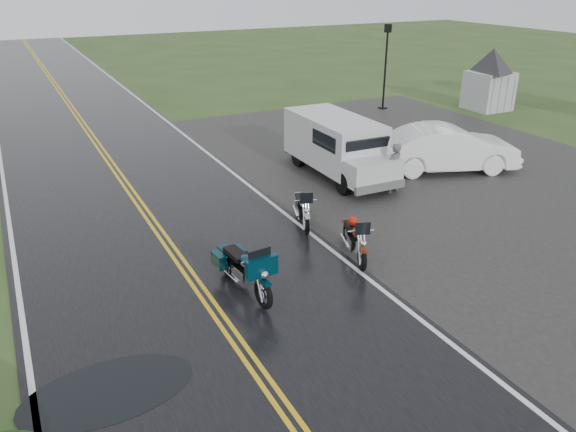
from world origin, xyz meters
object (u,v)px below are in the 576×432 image
object	(u,v)px
visitor_center	(492,64)
motorcycle_red	(363,250)
van_white	(345,164)
person_at_van	(394,169)
sedan_white	(447,149)
motorcycle_teal	(263,283)
motorcycle_silver	(307,217)
lamp_post_far_right	(385,67)

from	to	relation	value
visitor_center	motorcycle_red	size ratio (longest dim) A/B	7.62
motorcycle_red	van_white	world-z (taller)	van_white
person_at_van	sedan_white	bearing A→B (deg)	-176.48
van_white	sedan_white	bearing A→B (deg)	5.35
visitor_center	person_at_van	xyz separation A→B (m)	(-12.13, -7.83, -1.55)
motorcycle_teal	motorcycle_red	bearing A→B (deg)	3.20
motorcycle_red	person_at_van	distance (m)	5.72
van_white	motorcycle_teal	bearing A→B (deg)	-135.26
motorcycle_red	visitor_center	bearing A→B (deg)	55.90
motorcycle_teal	sedan_white	size ratio (longest dim) A/B	0.46
motorcycle_silver	person_at_van	world-z (taller)	person_at_van
motorcycle_silver	person_at_van	size ratio (longest dim) A/B	1.20
motorcycle_teal	person_at_van	xyz separation A→B (m)	(6.88, 4.52, 0.15)
motorcycle_silver	sedan_white	bearing A→B (deg)	39.20
visitor_center	van_white	xyz separation A→B (m)	(-13.69, -7.25, -1.33)
person_at_van	motorcycle_silver	bearing A→B (deg)	8.10
motorcycle_red	motorcycle_silver	world-z (taller)	motorcycle_red
visitor_center	motorcycle_silver	size ratio (longest dim) A/B	7.85
visitor_center	van_white	world-z (taller)	visitor_center
van_white	sedan_white	size ratio (longest dim) A/B	1.07
sedan_white	motorcycle_red	bearing A→B (deg)	145.76
motorcycle_red	person_at_van	bearing A→B (deg)	65.06
motorcycle_silver	lamp_post_far_right	xyz separation A→B (m)	(11.40, 12.09, 1.63)
motorcycle_teal	person_at_van	distance (m)	8.24
van_white	visitor_center	bearing A→B (deg)	28.83
motorcycle_silver	sedan_white	size ratio (longest dim) A/B	0.40
motorcycle_red	sedan_white	world-z (taller)	sedan_white
visitor_center	motorcycle_teal	bearing A→B (deg)	-146.99
motorcycle_red	motorcycle_silver	size ratio (longest dim) A/B	1.03
motorcycle_teal	person_at_van	size ratio (longest dim) A/B	1.40
person_at_van	lamp_post_far_right	size ratio (longest dim) A/B	0.38
motorcycle_teal	van_white	world-z (taller)	van_white
motorcycle_teal	lamp_post_far_right	distance (m)	20.60
motorcycle_teal	van_white	size ratio (longest dim) A/B	0.43
motorcycle_teal	motorcycle_silver	size ratio (longest dim) A/B	1.17
motorcycle_teal	motorcycle_silver	world-z (taller)	motorcycle_teal
visitor_center	person_at_van	distance (m)	14.52
visitor_center	motorcycle_teal	world-z (taller)	visitor_center
visitor_center	person_at_van	world-z (taller)	visitor_center
visitor_center	motorcycle_red	bearing A→B (deg)	-143.53
visitor_center	motorcycle_silver	world-z (taller)	visitor_center
motorcycle_teal	sedan_white	world-z (taller)	sedan_white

